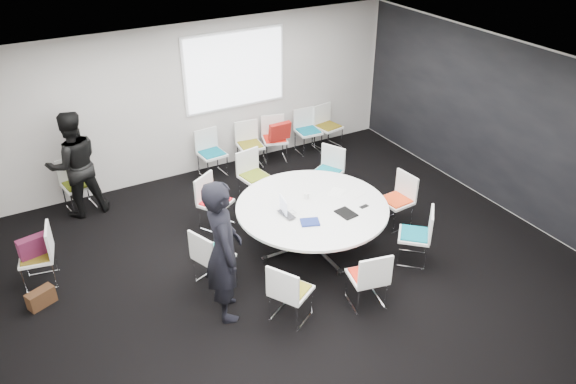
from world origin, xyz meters
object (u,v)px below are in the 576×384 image
chair_back_e (328,134)px  chair_back_a (212,162)px  chair_ring_h (414,245)px  person_main (223,251)px  chair_back_b (250,153)px  maroon_bag (34,246)px  conference_table (312,216)px  chair_back_c (275,147)px  chair_ring_b (327,181)px  chair_spare_left (40,266)px  chair_ring_d (216,212)px  chair_back_d (308,139)px  chair_person_back (79,194)px  person_back (74,164)px  cup (306,196)px  chair_ring_g (367,287)px  chair_ring_e (214,266)px  chair_ring_c (254,185)px  chair_ring_f (290,301)px  brown_bag (41,298)px  chair_ring_a (395,210)px  laptop (289,214)px

chair_back_e → chair_back_a: bearing=-10.6°
chair_ring_h → person_main: size_ratio=0.45×
chair_back_b → maroon_bag: 4.49m
conference_table → chair_back_c: (0.90, 2.89, -0.27)m
chair_ring_b → chair_spare_left: (-4.78, -0.12, 0.00)m
chair_ring_d → maroon_bag: 2.72m
chair_back_d → maroon_bag: 5.71m
chair_ring_b → chair_person_back: same height
person_back → cup: size_ratio=20.09×
conference_table → chair_ring_d: (-1.05, 1.23, -0.27)m
chair_ring_g → person_main: 1.97m
chair_ring_h → person_main: 2.95m
chair_ring_e → chair_back_a: same height
chair_ring_b → chair_person_back: (-3.90, 1.67, 0.00)m
chair_back_d → chair_back_b: bearing=4.0°
chair_ring_e → person_main: (-0.09, -0.63, 0.70)m
chair_back_e → chair_spare_left: 6.14m
chair_ring_c → chair_back_a: size_ratio=1.00×
person_main → cup: (1.75, 0.94, -0.20)m
chair_ring_b → cup: bearing=106.6°
chair_ring_g → person_main: size_ratio=0.45×
chair_back_e → chair_person_back: (-5.00, 0.00, 0.00)m
chair_back_b → chair_ring_g: bearing=91.3°
chair_ring_f → chair_spare_left: (-2.68, 2.32, 0.00)m
chair_person_back → person_main: bearing=98.2°
person_main → maroon_bag: 2.74m
chair_ring_h → brown_bag: bearing=114.2°
chair_back_b → chair_back_c: 0.54m
chair_ring_d → maroon_bag: bearing=-29.6°
conference_table → maroon_bag: 3.90m
chair_ring_c → chair_spare_left: size_ratio=1.00×
chair_ring_a → chair_back_a: size_ratio=1.00×
chair_back_a → brown_bag: bearing=28.7°
chair_ring_d → person_main: 2.17m
chair_ring_c → chair_ring_e: size_ratio=1.00×
chair_back_d → laptop: chair_back_d is taller
chair_ring_g → person_main: (-1.68, 0.76, 0.70)m
person_back → chair_back_c: bearing=179.1°
chair_ring_g → chair_spare_left: same height
chair_person_back → person_main: (1.14, -3.60, 0.70)m
brown_bag → chair_ring_c: bearing=16.7°
person_main → chair_ring_b: bearing=-41.4°
chair_ring_e → person_back: 3.12m
chair_back_e → chair_person_back: size_ratio=1.00×
chair_ring_b → chair_ring_e: size_ratio=1.00×
chair_back_b → chair_ring_a: bearing=117.5°
chair_ring_h → brown_bag: size_ratio=2.44×
chair_ring_e → chair_back_e: (3.77, 2.96, 0.00)m
chair_ring_d → chair_ring_f: same height
chair_ring_e → person_main: size_ratio=0.45×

